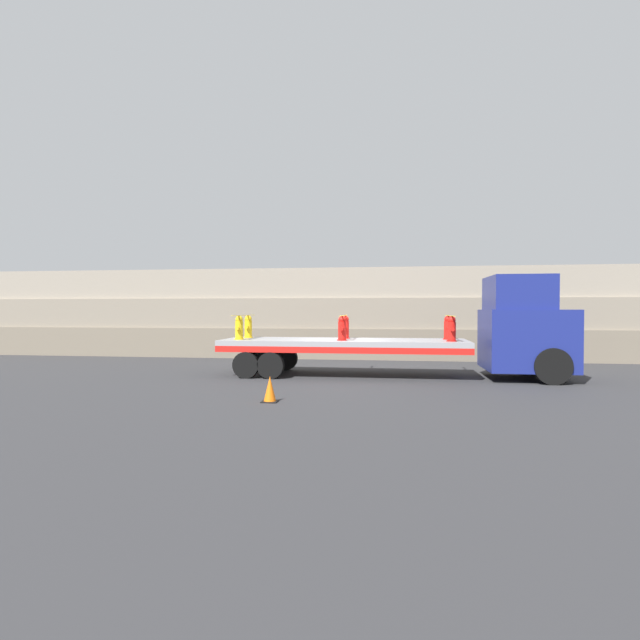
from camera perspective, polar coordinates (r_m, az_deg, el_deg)
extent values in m
plane|color=#2D2D30|center=(16.95, 2.72, -6.34)|extent=(120.00, 120.00, 0.00)
cube|color=#706656|center=(23.50, 4.29, -2.56)|extent=(60.00, 3.00, 1.37)
cube|color=gray|center=(23.60, 4.32, 0.79)|extent=(60.00, 3.00, 1.37)
cube|color=gray|center=(23.78, 4.35, 4.09)|extent=(60.00, 3.00, 1.37)
cube|color=navy|center=(17.29, 22.47, -2.08)|extent=(2.59, 2.54, 1.92)
cube|color=navy|center=(17.21, 21.67, 2.89)|extent=(1.81, 2.34, 1.07)
cube|color=black|center=(17.46, 24.74, -0.80)|extent=(1.03, 2.24, 1.08)
cylinder|color=black|center=(16.30, 25.04, -4.81)|extent=(1.09, 0.28, 1.09)
cylinder|color=black|center=(18.62, 22.89, -4.06)|extent=(1.09, 0.28, 1.09)
cube|color=gray|center=(16.84, 2.72, -2.53)|extent=(8.16, 2.44, 0.17)
cube|color=red|center=(15.68, 2.31, -3.48)|extent=(8.16, 0.08, 0.20)
cube|color=red|center=(18.03, 3.09, -2.87)|extent=(8.16, 0.08, 0.20)
cylinder|color=black|center=(16.17, -5.64, -5.18)|extent=(0.86, 0.30, 0.86)
cylinder|color=black|center=(18.35, -3.95, -4.42)|extent=(0.86, 0.30, 0.86)
cylinder|color=black|center=(16.39, -8.42, -5.10)|extent=(0.86, 0.30, 0.86)
cylinder|color=black|center=(18.54, -6.43, -4.36)|extent=(0.86, 0.30, 0.86)
cylinder|color=gold|center=(17.00, -9.22, -2.17)|extent=(0.33, 0.33, 0.03)
cylinder|color=gold|center=(16.99, -9.23, -1.17)|extent=(0.26, 0.26, 0.62)
sphere|color=gold|center=(16.98, -9.23, 0.07)|extent=(0.25, 0.25, 0.25)
cylinder|color=gold|center=(16.80, -9.43, -0.94)|extent=(0.12, 0.13, 0.12)
cylinder|color=gold|center=(17.17, -9.03, -0.90)|extent=(0.12, 0.13, 0.12)
cylinder|color=gold|center=(18.03, -8.20, -1.98)|extent=(0.33, 0.33, 0.03)
cylinder|color=gold|center=(18.02, -8.20, -1.04)|extent=(0.26, 0.26, 0.62)
sphere|color=gold|center=(18.01, -8.21, 0.13)|extent=(0.25, 0.25, 0.25)
cylinder|color=gold|center=(17.82, -8.38, -0.82)|extent=(0.12, 0.13, 0.12)
cylinder|color=gold|center=(18.20, -8.03, -0.78)|extent=(0.12, 0.13, 0.12)
cylinder|color=red|center=(16.30, 2.54, -2.30)|extent=(0.33, 0.33, 0.03)
cylinder|color=red|center=(16.29, 2.54, -1.26)|extent=(0.26, 0.26, 0.62)
sphere|color=red|center=(16.27, 2.54, 0.03)|extent=(0.25, 0.25, 0.25)
cylinder|color=red|center=(16.09, 2.47, -1.02)|extent=(0.12, 0.13, 0.12)
cylinder|color=red|center=(16.48, 2.61, -0.97)|extent=(0.12, 0.13, 0.12)
cylinder|color=red|center=(17.37, 2.89, -2.09)|extent=(0.33, 0.33, 0.03)
cylinder|color=red|center=(17.35, 2.90, -1.11)|extent=(0.26, 0.26, 0.62)
sphere|color=red|center=(17.34, 2.90, 0.10)|extent=(0.25, 0.25, 0.25)
cylinder|color=red|center=(17.16, 2.83, -0.89)|extent=(0.12, 0.13, 0.12)
cylinder|color=red|center=(17.55, 2.96, -0.84)|extent=(0.12, 0.13, 0.12)
cylinder|color=red|center=(16.33, 14.80, -2.33)|extent=(0.33, 0.33, 0.03)
cylinder|color=red|center=(16.31, 14.81, -1.29)|extent=(0.26, 0.26, 0.62)
sphere|color=red|center=(16.30, 14.82, 0.00)|extent=(0.25, 0.25, 0.25)
cylinder|color=red|center=(16.11, 14.89, -1.06)|extent=(0.12, 0.13, 0.12)
cylinder|color=red|center=(16.51, 14.73, -1.01)|extent=(0.12, 0.13, 0.12)
cylinder|color=red|center=(17.39, 14.40, -2.12)|extent=(0.33, 0.33, 0.03)
cylinder|color=red|center=(17.38, 14.41, -1.14)|extent=(0.26, 0.26, 0.62)
sphere|color=red|center=(17.37, 14.41, 0.07)|extent=(0.25, 0.25, 0.25)
cylinder|color=red|center=(17.18, 14.48, -0.92)|extent=(0.12, 0.13, 0.12)
cylinder|color=red|center=(17.57, 14.34, -0.87)|extent=(0.12, 0.13, 0.12)
cube|color=yellow|center=(17.49, -8.70, 0.53)|extent=(0.05, 2.64, 0.01)
cube|color=yellow|center=(16.81, 2.73, 0.52)|extent=(0.05, 2.64, 0.01)
cube|color=yellow|center=(16.83, 14.61, 0.48)|extent=(0.05, 2.64, 0.01)
cube|color=black|center=(12.20, -5.74, -9.24)|extent=(0.38, 0.38, 0.03)
cone|color=orange|center=(12.15, -5.75, -7.80)|extent=(0.29, 0.29, 0.60)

